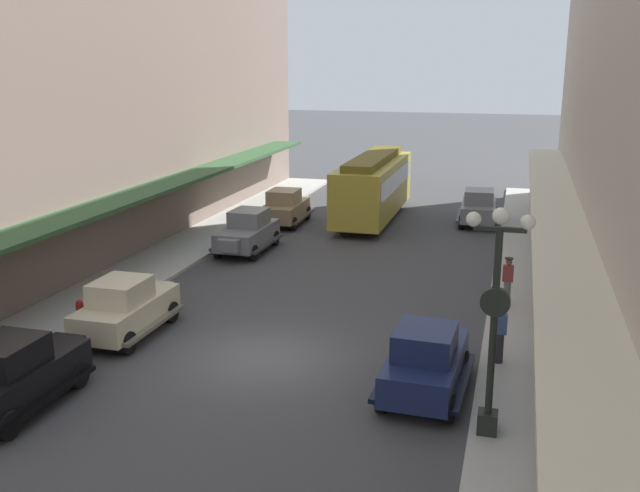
{
  "coord_description": "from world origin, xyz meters",
  "views": [
    {
      "loc": [
        6.7,
        -17.89,
        8.27
      ],
      "look_at": [
        0.0,
        6.0,
        1.8
      ],
      "focal_mm": 40.14,
      "sensor_mm": 36.0,
      "label": 1
    }
  ],
  "objects_px": {
    "parked_car_0": "(285,206)",
    "parked_car_1": "(14,372)",
    "parked_car_3": "(247,231)",
    "fire_hydrant": "(80,312)",
    "parked_car_4": "(426,359)",
    "parked_car_5": "(479,206)",
    "pedestrian_2": "(508,281)",
    "parked_car_2": "(125,306)",
    "lamp_post_with_clock": "(494,313)",
    "pedestrian_3": "(545,343)",
    "pedestrian_0": "(500,333)",
    "streetcar": "(373,185)"
  },
  "relations": [
    {
      "from": "parked_car_1",
      "to": "streetcar",
      "type": "height_order",
      "value": "streetcar"
    },
    {
      "from": "pedestrian_0",
      "to": "pedestrian_3",
      "type": "height_order",
      "value": "same"
    },
    {
      "from": "parked_car_1",
      "to": "pedestrian_3",
      "type": "height_order",
      "value": "parked_car_1"
    },
    {
      "from": "parked_car_1",
      "to": "parked_car_5",
      "type": "xyz_separation_m",
      "value": [
        9.58,
        23.75,
        0.0
      ]
    },
    {
      "from": "parked_car_3",
      "to": "pedestrian_3",
      "type": "xyz_separation_m",
      "value": [
        12.39,
        -10.21,
        0.07
      ]
    },
    {
      "from": "lamp_post_with_clock",
      "to": "fire_hydrant",
      "type": "bearing_deg",
      "value": 164.76
    },
    {
      "from": "parked_car_5",
      "to": "fire_hydrant",
      "type": "bearing_deg",
      "value": -120.88
    },
    {
      "from": "parked_car_0",
      "to": "parked_car_2",
      "type": "distance_m",
      "value": 16.02
    },
    {
      "from": "parked_car_1",
      "to": "parked_car_4",
      "type": "height_order",
      "value": "same"
    },
    {
      "from": "parked_car_4",
      "to": "parked_car_5",
      "type": "bearing_deg",
      "value": 89.82
    },
    {
      "from": "parked_car_2",
      "to": "parked_car_5",
      "type": "xyz_separation_m",
      "value": [
        9.49,
        18.73,
        0.0
      ]
    },
    {
      "from": "streetcar",
      "to": "fire_hydrant",
      "type": "distance_m",
      "value": 19.1
    },
    {
      "from": "streetcar",
      "to": "pedestrian_3",
      "type": "relative_size",
      "value": 5.75
    },
    {
      "from": "pedestrian_0",
      "to": "parked_car_1",
      "type": "bearing_deg",
      "value": -153.43
    },
    {
      "from": "parked_car_4",
      "to": "lamp_post_with_clock",
      "type": "distance_m",
      "value": 3.24
    },
    {
      "from": "parked_car_4",
      "to": "fire_hydrant",
      "type": "distance_m",
      "value": 11.22
    },
    {
      "from": "parked_car_2",
      "to": "parked_car_3",
      "type": "relative_size",
      "value": 1.0
    },
    {
      "from": "pedestrian_3",
      "to": "parked_car_2",
      "type": "bearing_deg",
      "value": -179.12
    },
    {
      "from": "parked_car_4",
      "to": "parked_car_3",
      "type": "bearing_deg",
      "value": 128.46
    },
    {
      "from": "parked_car_4",
      "to": "pedestrian_0",
      "type": "xyz_separation_m",
      "value": [
        1.75,
        2.14,
        0.07
      ]
    },
    {
      "from": "fire_hydrant",
      "to": "pedestrian_0",
      "type": "xyz_separation_m",
      "value": [
        12.85,
        0.55,
        0.45
      ]
    },
    {
      "from": "parked_car_4",
      "to": "fire_hydrant",
      "type": "xyz_separation_m",
      "value": [
        -11.1,
        1.58,
        -0.38
      ]
    },
    {
      "from": "parked_car_0",
      "to": "parked_car_1",
      "type": "distance_m",
      "value": 21.05
    },
    {
      "from": "parked_car_5",
      "to": "pedestrian_2",
      "type": "height_order",
      "value": "parked_car_5"
    },
    {
      "from": "parked_car_0",
      "to": "pedestrian_2",
      "type": "distance_m",
      "value": 15.45
    },
    {
      "from": "parked_car_5",
      "to": "pedestrian_0",
      "type": "relative_size",
      "value": 2.58
    },
    {
      "from": "parked_car_4",
      "to": "parked_car_5",
      "type": "relative_size",
      "value": 1.0
    },
    {
      "from": "streetcar",
      "to": "lamp_post_with_clock",
      "type": "distance_m",
      "value": 22.81
    },
    {
      "from": "fire_hydrant",
      "to": "pedestrian_0",
      "type": "height_order",
      "value": "pedestrian_0"
    },
    {
      "from": "lamp_post_with_clock",
      "to": "pedestrian_0",
      "type": "relative_size",
      "value": 3.09
    },
    {
      "from": "pedestrian_2",
      "to": "lamp_post_with_clock",
      "type": "bearing_deg",
      "value": -91.16
    },
    {
      "from": "parked_car_2",
      "to": "lamp_post_with_clock",
      "type": "xyz_separation_m",
      "value": [
        11.08,
        -3.42,
        2.04
      ]
    },
    {
      "from": "streetcar",
      "to": "lamp_post_with_clock",
      "type": "bearing_deg",
      "value": -71.95
    },
    {
      "from": "parked_car_0",
      "to": "parked_car_1",
      "type": "relative_size",
      "value": 1.01
    },
    {
      "from": "parked_car_2",
      "to": "pedestrian_2",
      "type": "bearing_deg",
      "value": 26.45
    },
    {
      "from": "pedestrian_0",
      "to": "parked_car_5",
      "type": "bearing_deg",
      "value": 95.32
    },
    {
      "from": "parked_car_3",
      "to": "fire_hydrant",
      "type": "bearing_deg",
      "value": -98.97
    },
    {
      "from": "parked_car_3",
      "to": "lamp_post_with_clock",
      "type": "relative_size",
      "value": 0.83
    },
    {
      "from": "parked_car_4",
      "to": "parked_car_5",
      "type": "xyz_separation_m",
      "value": [
        0.06,
        20.25,
        0.0
      ]
    },
    {
      "from": "parked_car_5",
      "to": "parked_car_3",
      "type": "bearing_deg",
      "value": -138.84
    },
    {
      "from": "parked_car_2",
      "to": "lamp_post_with_clock",
      "type": "relative_size",
      "value": 0.83
    },
    {
      "from": "parked_car_3",
      "to": "pedestrian_0",
      "type": "distance_m",
      "value": 14.89
    },
    {
      "from": "pedestrian_2",
      "to": "pedestrian_3",
      "type": "height_order",
      "value": "same"
    },
    {
      "from": "pedestrian_2",
      "to": "streetcar",
      "type": "bearing_deg",
      "value": 119.81
    },
    {
      "from": "parked_car_3",
      "to": "pedestrian_2",
      "type": "xyz_separation_m",
      "value": [
        11.3,
        -4.79,
        0.07
      ]
    },
    {
      "from": "parked_car_0",
      "to": "parked_car_3",
      "type": "xyz_separation_m",
      "value": [
        0.1,
        -5.63,
        0.0
      ]
    },
    {
      "from": "fire_hydrant",
      "to": "parked_car_1",
      "type": "bearing_deg",
      "value": -72.68
    },
    {
      "from": "parked_car_5",
      "to": "pedestrian_3",
      "type": "height_order",
      "value": "parked_car_5"
    },
    {
      "from": "parked_car_4",
      "to": "parked_car_0",
      "type": "bearing_deg",
      "value": 118.61
    },
    {
      "from": "parked_car_0",
      "to": "parked_car_3",
      "type": "height_order",
      "value": "same"
    }
  ]
}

